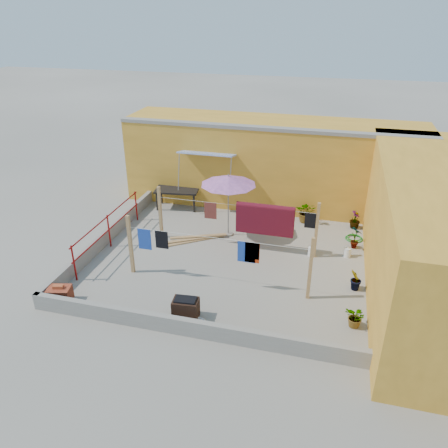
{
  "coord_description": "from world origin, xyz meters",
  "views": [
    {
      "loc": [
        2.77,
        -11.1,
        6.86
      ],
      "look_at": [
        -0.23,
        0.3,
        1.02
      ],
      "focal_mm": 35.0,
      "sensor_mm": 36.0,
      "label": 1
    }
  ],
  "objects": [
    {
      "name": "ground",
      "position": [
        0.0,
        0.0,
        0.0
      ],
      "size": [
        80.0,
        80.0,
        0.0
      ],
      "primitive_type": "plane",
      "color": "#9E998E",
      "rests_on": "ground"
    },
    {
      "name": "wall_back",
      "position": [
        0.5,
        4.69,
        1.61
      ],
      "size": [
        11.0,
        3.27,
        3.21
      ],
      "color": "gold",
      "rests_on": "ground"
    },
    {
      "name": "wall_right",
      "position": [
        5.2,
        0.0,
        1.6
      ],
      "size": [
        2.4,
        9.0,
        3.2
      ],
      "primitive_type": "cube",
      "color": "gold",
      "rests_on": "ground"
    },
    {
      "name": "parapet_front",
      "position": [
        0.0,
        -3.58,
        0.22
      ],
      "size": [
        8.3,
        0.16,
        0.44
      ],
      "primitive_type": "cube",
      "color": "gray",
      "rests_on": "ground"
    },
    {
      "name": "parapet_left",
      "position": [
        -4.08,
        0.0,
        0.22
      ],
      "size": [
        0.16,
        7.3,
        0.44
      ],
      "primitive_type": "cube",
      "color": "gray",
      "rests_on": "ground"
    },
    {
      "name": "red_railing",
      "position": [
        -3.85,
        -0.2,
        0.72
      ],
      "size": [
        0.05,
        4.2,
        1.1
      ],
      "color": "maroon",
      "rests_on": "ground"
    },
    {
      "name": "clothesline_rig",
      "position": [
        0.75,
        0.54,
        1.04
      ],
      "size": [
        5.09,
        2.35,
        1.8
      ],
      "color": "tan",
      "rests_on": "ground"
    },
    {
      "name": "patio_umbrella",
      "position": [
        -0.41,
        1.54,
        1.93
      ],
      "size": [
        2.19,
        2.19,
        2.15
      ],
      "color": "gray",
      "rests_on": "ground"
    },
    {
      "name": "outdoor_table",
      "position": [
        -2.83,
        3.2,
        0.68
      ],
      "size": [
        1.7,
        1.01,
        0.75
      ],
      "color": "black",
      "rests_on": "ground"
    },
    {
      "name": "brick_stack",
      "position": [
        -3.7,
        -3.2,
        0.22
      ],
      "size": [
        0.66,
        0.55,
        0.5
      ],
      "color": "#9A3C23",
      "rests_on": "ground"
    },
    {
      "name": "lumber_pile",
      "position": [
        -1.36,
        0.86,
        0.06
      ],
      "size": [
        1.84,
        1.27,
        0.12
      ],
      "color": "tan",
      "rests_on": "ground"
    },
    {
      "name": "brazier",
      "position": [
        -0.33,
        -2.99,
        0.27
      ],
      "size": [
        0.66,
        0.47,
        0.56
      ],
      "color": "black",
      "rests_on": "ground"
    },
    {
      "name": "white_basin",
      "position": [
        0.03,
        -3.2,
        0.04
      ],
      "size": [
        0.46,
        0.46,
        0.08
      ],
      "color": "white",
      "rests_on": "ground"
    },
    {
      "name": "water_jug_a",
      "position": [
        2.42,
        0.85,
        0.16
      ],
      "size": [
        0.23,
        0.23,
        0.36
      ],
      "color": "white",
      "rests_on": "ground"
    },
    {
      "name": "water_jug_b",
      "position": [
        3.49,
        1.06,
        0.15
      ],
      "size": [
        0.22,
        0.22,
        0.34
      ],
      "color": "white",
      "rests_on": "ground"
    },
    {
      "name": "green_hose",
      "position": [
        3.7,
        2.28,
        0.04
      ],
      "size": [
        0.57,
        0.57,
        0.08
      ],
      "color": "#1A761F",
      "rests_on": "ground"
    },
    {
      "name": "plant_back_a",
      "position": [
        2.02,
        3.2,
        0.39
      ],
      "size": [
        0.7,
        0.61,
        0.78
      ],
      "primitive_type": "imported",
      "rotation": [
        0.0,
        0.0,
        0.0
      ],
      "color": "#205819",
      "rests_on": "ground"
    },
    {
      "name": "plant_back_b",
      "position": [
        3.7,
        3.14,
        0.32
      ],
      "size": [
        0.4,
        0.4,
        0.63
      ],
      "primitive_type": "imported",
      "rotation": [
        0.0,
        0.0,
        1.41
      ],
      "color": "#205819",
      "rests_on": "ground"
    },
    {
      "name": "plant_right_a",
      "position": [
        3.7,
        1.68,
        0.39
      ],
      "size": [
        0.48,
        0.49,
        0.77
      ],
      "primitive_type": "imported",
      "rotation": [
        0.0,
        0.0,
        2.32
      ],
      "color": "#205819",
      "rests_on": "ground"
    },
    {
      "name": "plant_right_b",
      "position": [
        3.7,
        -0.72,
        0.33
      ],
      "size": [
        0.32,
        0.39,
        0.66
      ],
      "primitive_type": "imported",
      "rotation": [
        0.0,
        0.0,
        4.62
      ],
      "color": "#205819",
      "rests_on": "ground"
    },
    {
      "name": "plant_right_c",
      "position": [
        3.7,
        -2.29,
        0.28
      ],
      "size": [
        0.66,
        0.65,
        0.55
      ],
      "primitive_type": "imported",
      "rotation": [
        0.0,
        0.0,
        5.53
      ],
      "color": "#205819",
      "rests_on": "ground"
    }
  ]
}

